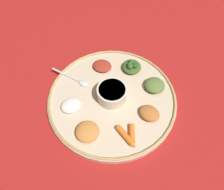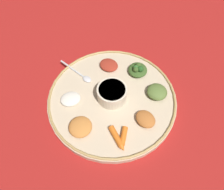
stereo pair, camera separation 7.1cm
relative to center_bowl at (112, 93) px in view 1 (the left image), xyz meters
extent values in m
plane|color=maroon|center=(0.00, 0.00, -0.05)|extent=(2.40, 2.40, 0.00)
cylinder|color=#C6B293|center=(0.00, 0.00, -0.04)|extent=(0.43, 0.43, 0.02)
torus|color=tan|center=(0.00, 0.00, -0.02)|extent=(0.42, 0.42, 0.01)
cylinder|color=beige|center=(0.00, 0.00, 0.00)|extent=(0.10, 0.10, 0.05)
cylinder|color=brown|center=(0.00, 0.00, 0.02)|extent=(0.09, 0.09, 0.01)
ellipsoid|color=silver|center=(0.10, 0.05, -0.02)|extent=(0.04, 0.04, 0.01)
cylinder|color=silver|center=(0.17, 0.08, -0.02)|extent=(0.11, 0.05, 0.01)
ellipsoid|color=#385623|center=(0.06, -0.13, -0.01)|extent=(0.09, 0.09, 0.02)
sphere|color=#23511E|center=(0.05, -0.13, 0.01)|extent=(0.02, 0.02, 0.02)
sphere|color=#2D6628|center=(0.06, -0.12, 0.00)|extent=(0.02, 0.02, 0.02)
sphere|color=#385623|center=(0.05, -0.12, 0.00)|extent=(0.02, 0.02, 0.02)
sphere|color=#385623|center=(0.06, -0.13, 0.01)|extent=(0.02, 0.02, 0.02)
cylinder|color=orange|center=(-0.13, 0.05, -0.02)|extent=(0.07, 0.02, 0.02)
cone|color=orange|center=(-0.17, 0.05, -0.02)|extent=(0.02, 0.02, 0.02)
cylinder|color=orange|center=(-0.14, 0.03, -0.02)|extent=(0.05, 0.05, 0.02)
cone|color=orange|center=(-0.17, 0.05, -0.02)|extent=(0.02, 0.02, 0.02)
ellipsoid|color=#B2662D|center=(-0.12, -0.05, -0.01)|extent=(0.08, 0.07, 0.03)
ellipsoid|color=#567033|center=(-0.05, -0.14, -0.01)|extent=(0.09, 0.09, 0.03)
ellipsoid|color=#C67A38|center=(-0.06, 0.13, -0.01)|extent=(0.09, 0.09, 0.03)
ellipsoid|color=maroon|center=(0.13, -0.05, -0.02)|extent=(0.09, 0.08, 0.02)
ellipsoid|color=silver|center=(0.05, 0.13, -0.02)|extent=(0.07, 0.08, 0.02)
camera|label=1|loc=(-0.31, 0.23, 0.58)|focal=34.79mm
camera|label=2|loc=(-0.35, 0.17, 0.58)|focal=34.79mm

